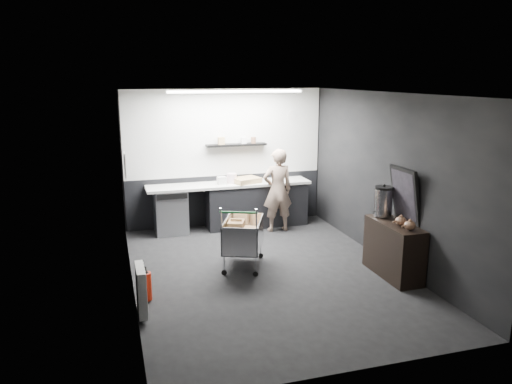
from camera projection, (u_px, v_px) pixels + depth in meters
name	position (u px, v px, depth m)	size (l,w,h in m)	color
floor	(267.00, 272.00, 7.66)	(5.50, 5.50, 0.00)	black
ceiling	(268.00, 93.00, 7.04)	(5.50, 5.50, 0.00)	white
wall_back	(225.00, 158.00, 9.91)	(5.50, 5.50, 0.00)	black
wall_front	(356.00, 246.00, 4.78)	(5.50, 5.50, 0.00)	black
wall_left	(128.00, 196.00, 6.79)	(5.50, 5.50, 0.00)	black
wall_right	(387.00, 179.00, 7.90)	(5.50, 5.50, 0.00)	black
kitchen_wall_panel	(225.00, 133.00, 9.78)	(3.95, 0.02, 1.70)	silver
dado_panel	(226.00, 199.00, 10.09)	(3.95, 0.02, 1.00)	black
floating_shelf	(236.00, 145.00, 9.79)	(1.20, 0.22, 0.04)	black
wall_clock	(292.00, 116.00, 10.09)	(0.20, 0.20, 0.03)	silver
poster	(125.00, 165.00, 7.96)	(0.02, 0.30, 0.40)	white
poster_red_band	(125.00, 161.00, 7.95)	(0.01, 0.22, 0.10)	#B51616
radiator	(141.00, 290.00, 6.20)	(0.10, 0.50, 0.60)	silver
ceiling_strip	(236.00, 92.00, 8.77)	(2.40, 0.20, 0.04)	white
prep_counter	(236.00, 205.00, 9.85)	(3.20, 0.61, 0.90)	black
person	(278.00, 190.00, 9.54)	(0.59, 0.38, 1.61)	#BFAB97
shopping_cart	(243.00, 237.00, 7.80)	(0.89, 1.14, 1.03)	silver
sideboard	(394.00, 242.00, 7.45)	(0.47, 1.10, 1.64)	black
fire_extinguisher	(146.00, 285.00, 6.63)	(0.14, 0.14, 0.47)	red
cardboard_box	(246.00, 180.00, 9.74)	(0.50, 0.38, 0.10)	#A38657
pink_tub	(232.00, 178.00, 9.70)	(0.19, 0.19, 0.19)	silver
white_container	(222.00, 181.00, 9.60)	(0.17, 0.13, 0.15)	silver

